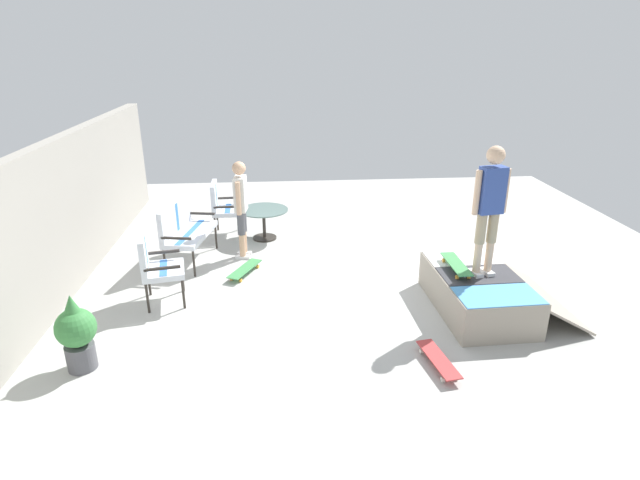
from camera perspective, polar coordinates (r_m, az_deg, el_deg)
name	(u,v)px	position (r m, az deg, el deg)	size (l,w,h in m)	color
ground_plane	(339,281)	(8.07, 2.11, -4.56)	(12.00, 12.00, 0.10)	#B2B2AD
back_wall_cinderblock	(61,218)	(8.20, -26.76, 2.14)	(9.00, 0.20, 2.19)	#9E998E
skate_ramp	(479,292)	(7.37, 17.20, -5.52)	(1.84, 1.81, 0.53)	gray
patio_bench	(183,226)	(8.73, -14.91, 1.49)	(1.33, 0.77, 1.02)	#2D2823
patio_chair_near_house	(222,204)	(9.79, -10.85, 3.95)	(0.64, 0.57, 1.02)	#2D2823
patio_chair_by_wall	(154,263)	(7.43, -17.90, -2.40)	(0.71, 0.65, 1.02)	#2D2823
patio_table	(264,218)	(9.55, -6.23, 2.44)	(0.90, 0.90, 0.57)	#2D2823
person_watching	(241,203)	(8.60, -8.76, 4.07)	(0.48, 0.27, 1.65)	silver
person_skater	(490,202)	(6.92, 18.32, 4.04)	(0.28, 0.47, 1.73)	silver
skateboard_by_bench	(245,269)	(8.23, -8.32, -3.22)	(0.81, 0.53, 0.10)	#3F8C4C
skateboard_spare	(438,360)	(6.13, 12.97, -12.78)	(0.82, 0.32, 0.10)	#B23838
skateboard_on_ramp	(456,264)	(7.26, 14.84, -2.63)	(0.80, 0.21, 0.10)	#3F8C4C
potted_plant	(76,332)	(6.34, -25.36, -9.19)	(0.44, 0.44, 0.92)	#515156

